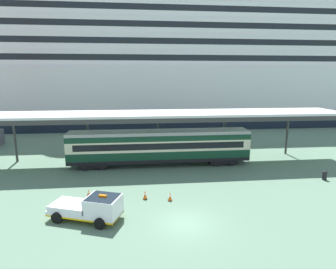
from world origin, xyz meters
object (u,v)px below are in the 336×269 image
object	(u,v)px
cruise_ship	(100,56)
quay_bollard	(325,175)
service_truck	(91,207)
traffic_cone_mid	(145,195)
train_carriage	(160,146)
traffic_cone_near	(170,196)
traffic_cone_far	(89,193)

from	to	relation	value
cruise_ship	quay_bollard	world-z (taller)	cruise_ship
service_truck	traffic_cone_mid	size ratio (longest dim) A/B	7.06
cruise_ship	service_truck	size ratio (longest dim) A/B	25.24
cruise_ship	traffic_cone_mid	distance (m)	44.86
train_carriage	traffic_cone_near	bearing A→B (deg)	-89.24
cruise_ship	train_carriage	xyz separation A→B (m)	(10.38, -32.53, -12.26)
traffic_cone_near	train_carriage	bearing A→B (deg)	90.76
train_carriage	traffic_cone_far	xyz separation A→B (m)	(-6.81, -8.05, -2.00)
service_truck	traffic_cone_far	world-z (taller)	service_truck
traffic_cone_mid	train_carriage	bearing A→B (deg)	78.04
traffic_cone_mid	traffic_cone_far	xyz separation A→B (m)	(-4.86, 1.13, -0.09)
cruise_ship	train_carriage	bearing A→B (deg)	-72.30
traffic_cone_mid	traffic_cone_far	distance (m)	5.00
service_truck	traffic_cone_far	bearing A→B (deg)	102.66
service_truck	traffic_cone_near	world-z (taller)	service_truck
cruise_ship	traffic_cone_far	world-z (taller)	cruise_ship
traffic_cone_far	traffic_cone_near	bearing A→B (deg)	-13.25
quay_bollard	traffic_cone_far	bearing A→B (deg)	-176.13
service_truck	traffic_cone_near	xyz separation A→B (m)	(5.99, 2.60, -0.62)
traffic_cone_near	traffic_cone_far	size ratio (longest dim) A/B	1.22
cruise_ship	traffic_cone_mid	bearing A→B (deg)	-78.57
traffic_cone_near	traffic_cone_mid	distance (m)	2.13
quay_bollard	train_carriage	bearing A→B (deg)	158.09
traffic_cone_mid	quay_bollard	bearing A→B (deg)	8.44
traffic_cone_mid	traffic_cone_near	bearing A→B (deg)	-13.56
traffic_cone_mid	quay_bollard	distance (m)	18.29
cruise_ship	traffic_cone_mid	size ratio (longest dim) A/B	178.17
traffic_cone_near	traffic_cone_far	distance (m)	7.13
cruise_ship	traffic_cone_far	bearing A→B (deg)	-84.97
cruise_ship	service_truck	bearing A→B (deg)	-84.24
train_carriage	traffic_cone_near	world-z (taller)	train_carriage
cruise_ship	traffic_cone_near	xyz separation A→B (m)	(10.51, -42.21, -14.20)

